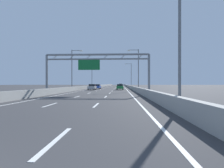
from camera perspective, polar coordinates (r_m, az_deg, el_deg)
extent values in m
plane|color=#38383A|center=(101.98, 0.65, -0.77)|extent=(260.00, 260.00, 0.00)
cube|color=white|center=(15.51, -18.22, -6.03)|extent=(0.16, 3.00, 0.01)
cube|color=white|center=(24.09, -10.52, -3.81)|extent=(0.16, 3.00, 0.01)
cube|color=white|center=(32.90, -6.92, -2.75)|extent=(0.16, 3.00, 0.01)
cube|color=white|center=(41.79, -4.85, -2.12)|extent=(0.16, 3.00, 0.01)
cube|color=white|center=(50.72, -3.51, -1.72)|extent=(0.16, 3.00, 0.01)
cube|color=white|center=(59.67, -2.57, -1.44)|extent=(0.16, 3.00, 0.01)
cube|color=white|center=(68.64, -1.87, -1.23)|extent=(0.16, 3.00, 0.01)
cube|color=white|center=(77.61, -1.34, -1.07)|extent=(0.16, 3.00, 0.01)
cube|color=white|center=(86.59, -0.91, -0.94)|extent=(0.16, 3.00, 0.01)
cube|color=white|center=(95.57, -0.57, -0.83)|extent=(0.16, 3.00, 0.01)
cube|color=white|center=(104.55, -0.29, -0.75)|extent=(0.16, 3.00, 0.01)
cube|color=white|center=(113.54, -0.05, -0.68)|extent=(0.16, 3.00, 0.01)
cube|color=white|center=(122.53, 0.16, -0.61)|extent=(0.16, 3.00, 0.01)
cube|color=white|center=(131.52, 0.33, -0.56)|extent=(0.16, 3.00, 0.01)
cube|color=white|center=(140.51, 0.49, -0.51)|extent=(0.16, 3.00, 0.01)
cube|color=white|center=(149.51, 0.62, -0.47)|extent=(0.16, 3.00, 0.01)
cube|color=white|center=(158.50, 0.74, -0.44)|extent=(0.16, 3.00, 0.01)
cube|color=white|center=(5.96, -16.79, -16.12)|extent=(0.16, 3.00, 0.01)
cube|color=white|center=(14.62, -4.84, -6.40)|extent=(0.16, 3.00, 0.01)
cube|color=white|center=(23.53, -1.94, -3.91)|extent=(0.16, 3.00, 0.01)
cube|color=white|center=(32.49, -0.64, -2.78)|extent=(0.16, 3.00, 0.01)
cube|color=white|center=(41.47, 0.09, -2.14)|extent=(0.16, 3.00, 0.01)
cube|color=white|center=(50.46, 0.56, -1.73)|extent=(0.16, 3.00, 0.01)
cube|color=white|center=(59.45, 0.89, -1.44)|extent=(0.16, 3.00, 0.01)
cube|color=white|center=(68.44, 1.13, -1.23)|extent=(0.16, 3.00, 0.01)
cube|color=white|center=(77.44, 1.32, -1.07)|extent=(0.16, 3.00, 0.01)
cube|color=white|center=(86.43, 1.47, -0.94)|extent=(0.16, 3.00, 0.01)
cube|color=white|center=(95.43, 1.59, -0.84)|extent=(0.16, 3.00, 0.01)
cube|color=white|center=(104.43, 1.69, -0.75)|extent=(0.16, 3.00, 0.01)
cube|color=white|center=(113.42, 1.77, -0.68)|extent=(0.16, 3.00, 0.01)
cube|color=white|center=(122.42, 1.84, -0.61)|extent=(0.16, 3.00, 0.01)
cube|color=white|center=(131.42, 1.90, -0.56)|extent=(0.16, 3.00, 0.01)
cube|color=white|center=(140.42, 1.96, -0.51)|extent=(0.16, 3.00, 0.01)
cube|color=white|center=(149.42, 2.00, -0.47)|extent=(0.16, 3.00, 0.01)
cube|color=white|center=(158.42, 2.05, -0.44)|extent=(0.16, 3.00, 0.01)
cube|color=white|center=(90.36, -2.96, -0.89)|extent=(0.16, 176.00, 0.01)
cube|color=white|center=(89.92, 3.72, -0.90)|extent=(0.16, 176.00, 0.01)
cube|color=#9E9E99|center=(112.40, -2.68, -0.44)|extent=(0.45, 220.00, 0.95)
cube|color=#9E9E99|center=(111.95, 4.37, -0.45)|extent=(0.45, 220.00, 0.95)
cylinder|color=gray|center=(31.53, -19.15, 2.74)|extent=(0.36, 0.36, 6.20)
cylinder|color=gray|center=(29.58, 11.13, 2.92)|extent=(0.36, 0.36, 6.20)
cylinder|color=gray|center=(29.80, -4.51, 8.89)|extent=(16.05, 0.32, 0.32)
cylinder|color=gray|center=(29.71, -4.51, 7.56)|extent=(16.05, 0.26, 0.26)
cylinder|color=gray|center=(31.30, -16.86, 7.82)|extent=(0.74, 0.10, 0.74)
cylinder|color=gray|center=(30.52, -12.08, 8.02)|extent=(0.74, 0.10, 0.74)
cylinder|color=gray|center=(29.95, -7.07, 8.17)|extent=(0.74, 0.10, 0.74)
cylinder|color=gray|center=(29.62, -1.91, 8.27)|extent=(0.74, 0.10, 0.74)
cylinder|color=gray|center=(29.52, 3.33, 8.29)|extent=(0.74, 0.10, 0.74)
cylinder|color=gray|center=(29.67, 8.55, 8.25)|extent=(0.74, 0.10, 0.74)
cube|color=#146B33|center=(29.79, -6.98, 5.80)|extent=(3.40, 0.12, 1.60)
cylinder|color=slate|center=(13.93, 19.80, 12.89)|extent=(0.20, 0.20, 9.50)
cylinder|color=slate|center=(44.82, -12.05, 4.09)|extent=(0.20, 0.20, 9.50)
cylinder|color=slate|center=(45.11, -10.68, 9.96)|extent=(2.20, 0.12, 0.12)
cube|color=#F2EAC6|center=(44.85, -9.30, 9.89)|extent=(0.56, 0.28, 0.20)
cylinder|color=slate|center=(43.53, 8.01, 4.21)|extent=(0.20, 0.20, 9.50)
cylinder|color=slate|center=(44.01, 6.56, 10.21)|extent=(2.20, 0.12, 0.12)
cube|color=#F2EAC6|center=(43.93, 5.11, 10.09)|extent=(0.56, 0.28, 0.20)
cylinder|color=slate|center=(74.42, -6.09, 2.53)|extent=(0.20, 0.20, 9.50)
cylinder|color=slate|center=(74.60, -5.25, 6.07)|extent=(2.20, 0.12, 0.12)
cube|color=#F2EAC6|center=(74.44, -4.41, 6.01)|extent=(0.56, 0.28, 0.20)
cylinder|color=slate|center=(73.65, 5.84, 2.56)|extent=(0.20, 0.20, 9.50)
cylinder|color=slate|center=(73.94, 4.99, 6.12)|extent=(2.20, 0.12, 0.12)
cube|color=#F2EAC6|center=(73.89, 4.13, 6.05)|extent=(0.56, 0.28, 0.20)
cube|color=#2347AD|center=(57.22, -4.51, -0.85)|extent=(1.89, 4.48, 0.69)
cube|color=black|center=(56.69, -4.58, -0.29)|extent=(1.66, 2.06, 0.44)
cylinder|color=black|center=(59.01, -5.11, -1.15)|extent=(0.22, 0.64, 0.64)
cylinder|color=black|center=(58.80, -3.49, -1.15)|extent=(0.22, 0.64, 0.64)
cylinder|color=black|center=(55.66, -5.58, -1.23)|extent=(0.22, 0.64, 0.64)
cylinder|color=black|center=(55.45, -3.87, -1.24)|extent=(0.22, 0.64, 0.64)
cube|color=#1E7A38|center=(49.74, 2.45, -1.00)|extent=(1.78, 4.33, 0.69)
cube|color=black|center=(49.97, 2.45, -0.32)|extent=(1.57, 1.83, 0.49)
cylinder|color=black|center=(51.37, 1.58, -1.35)|extent=(0.22, 0.64, 0.64)
cylinder|color=black|center=(51.37, 3.33, -1.35)|extent=(0.22, 0.64, 0.64)
cylinder|color=black|center=(48.15, 1.51, -1.45)|extent=(0.22, 0.64, 0.64)
cylinder|color=black|center=(48.14, 3.37, -1.45)|extent=(0.22, 0.64, 0.64)
cube|color=#A8ADB2|center=(49.14, -6.03, -1.03)|extent=(1.75, 4.37, 0.66)
cube|color=black|center=(49.25, -6.01, -0.34)|extent=(1.54, 2.01, 0.54)
cylinder|color=black|center=(50.88, -6.60, -1.36)|extent=(0.22, 0.64, 0.64)
cylinder|color=black|center=(50.65, -4.89, -1.37)|extent=(0.22, 0.64, 0.64)
cylinder|color=black|center=(47.66, -7.24, -1.47)|extent=(0.22, 0.64, 0.64)
cylinder|color=black|center=(47.41, -5.42, -1.47)|extent=(0.22, 0.64, 0.64)
cube|color=red|center=(107.73, 2.63, -0.37)|extent=(1.83, 4.59, 0.69)
cube|color=black|center=(107.90, 2.63, -0.04)|extent=(1.61, 2.05, 0.55)
cylinder|color=black|center=(109.49, 2.21, -0.54)|extent=(0.22, 0.64, 0.64)
cylinder|color=black|center=(109.48, 3.05, -0.54)|extent=(0.22, 0.64, 0.64)
cylinder|color=black|center=(106.00, 2.19, -0.57)|extent=(0.22, 0.64, 0.64)
cylinder|color=black|center=(106.00, 3.06, -0.57)|extent=(0.22, 0.64, 0.64)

